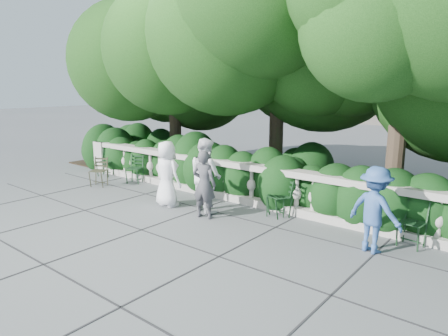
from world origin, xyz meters
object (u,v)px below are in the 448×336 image
Objects in this scene: chair_a at (103,177)px; person_woman_grey at (204,184)px; person_businessman at (167,174)px; person_casual_man at (206,175)px; chair_b at (133,184)px; chair_weathered at (97,187)px; person_older_blue at (375,210)px; chair_c at (273,217)px; chair_e at (407,249)px; chair_d at (275,217)px.

chair_a is 0.57× the size of person_woman_grey.
person_woman_grey is (1.26, -0.10, -0.04)m from person_businessman.
chair_a is at bearing -23.41° from person_woman_grey.
chair_b is at bearing 9.57° from person_casual_man.
person_older_blue is (7.52, 0.45, 0.75)m from chair_weathered.
person_casual_man is at bearing -65.58° from person_woman_grey.
person_businessman is (3.81, -0.82, 0.78)m from chair_a.
person_casual_man is (-1.47, -0.54, 0.84)m from chair_c.
chair_weathered is at bearing 5.83° from person_businessman.
person_woman_grey is 3.49m from person_older_blue.
chair_b is 1.00m from chair_weathered.
chair_c is (4.75, 0.05, 0.00)m from chair_b.
person_casual_man is (0.95, 0.31, 0.06)m from person_businessman.
person_older_blue is at bearing -125.46° from chair_e.
chair_weathered is (1.00, -0.89, 0.00)m from chair_a.
chair_weathered is 0.54× the size of person_businessman.
chair_a is 1.48m from chair_b.
chair_a is 0.56× the size of person_older_blue.
person_older_blue is (4.71, 0.38, -0.03)m from person_businessman.
person_woman_grey reaches higher than chair_weathered.
chair_c is 1.00× the size of chair_d.
person_businessman is (2.81, 0.07, 0.78)m from chair_weathered.
person_older_blue is (2.27, -0.51, 0.75)m from chair_d.
person_businessman is 1.04× the size of person_older_blue.
chair_b and chair_e have the same top height.
chair_a is 6.23m from chair_c.
chair_d is 1.81m from person_casual_man.
chair_e is 1.00× the size of chair_weathered.
chair_c is 1.00× the size of chair_e.
person_older_blue is at bearing 174.75° from person_woman_grey.
chair_a is at bearing -151.34° from chair_c.
person_older_blue is at bearing -26.11° from chair_b.
person_casual_man reaches higher than person_woman_grey.
chair_weathered is (-5.25, -0.96, 0.00)m from chair_d.
chair_b is 1.00× the size of chair_e.
person_woman_grey is at bearing 21.71° from person_older_blue.
chair_a is 8.97m from chair_e.
chair_d is 0.54× the size of person_businessman.
chair_weathered is at bearing 23.92° from person_casual_man.
chair_weathered is at bearing 162.67° from chair_d.
chair_e is (8.97, 0.05, 0.00)m from chair_a.
person_casual_man is at bearing -27.39° from chair_a.
chair_weathered is (-5.23, -0.92, 0.00)m from chair_c.
person_casual_man is (4.76, -0.51, 0.84)m from chair_a.
person_businessman reaches higher than chair_b.
chair_c and chair_weathered have the same top height.
chair_d is 2.72m from chair_e.
person_casual_man is 3.77m from person_older_blue.
chair_c is at bearing -141.63° from person_casual_man.
chair_b is 3.42m from person_casual_man.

